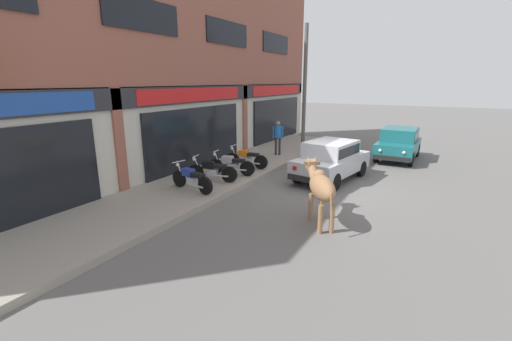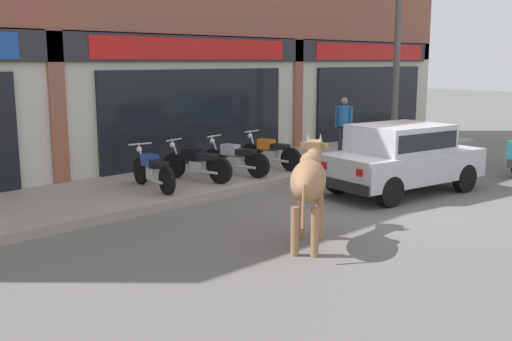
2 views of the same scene
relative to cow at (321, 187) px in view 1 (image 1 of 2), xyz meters
The scene contains 12 objects.
ground_plane 3.36m from the cow, 18.41° to the left, with size 90.00×90.00×0.00m, color #605E5B.
sidewalk 5.71m from the cow, 57.36° to the left, with size 19.00×3.07×0.18m, color gray.
shop_building 8.00m from the cow, 65.10° to the left, with size 23.00×1.40×9.34m.
cow is the anchor object (origin of this frame).
car_0 4.28m from the cow, 13.19° to the left, with size 3.78×2.16×1.46m.
car_1 9.09m from the cow, ahead, with size 3.66×1.71×1.46m.
motorcycle_0 4.34m from the cow, 87.12° to the left, with size 0.62×1.80×0.88m.
motorcycle_1 4.60m from the cow, 72.32° to the left, with size 0.67×1.78×0.88m.
motorcycle_2 4.91m from the cow, 60.17° to the left, with size 0.61×1.79×0.88m.
motorcycle_3 5.64m from the cow, 49.65° to the left, with size 0.52×1.81×0.88m.
pedestrian 7.75m from the cow, 33.17° to the left, with size 0.32×0.48×1.60m.
utility_pole 8.87m from the cow, 24.08° to the left, with size 0.18×0.18×5.96m, color #595651.
Camera 1 is at (-11.00, -3.51, 3.58)m, focal length 24.00 mm.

